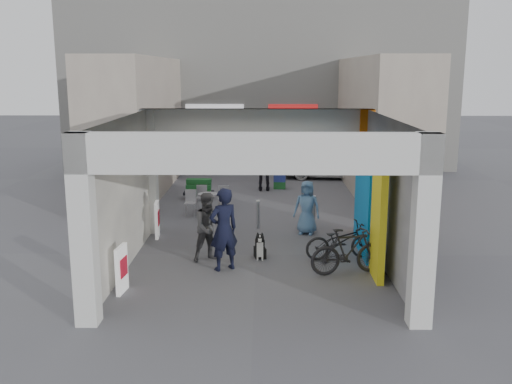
{
  "coord_description": "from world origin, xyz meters",
  "views": [
    {
      "loc": [
        0.18,
        -13.66,
        4.53
      ],
      "look_at": [
        -0.01,
        1.0,
        1.4
      ],
      "focal_mm": 40.0,
      "sensor_mm": 36.0,
      "label": 1
    }
  ],
  "objects_px": {
    "border_collie": "(260,248)",
    "bicycle_front": "(340,241)",
    "cafe_set": "(206,204)",
    "bicycle_rear": "(349,251)",
    "man_with_dog": "(224,229)",
    "man_elderly": "(307,207)",
    "white_van": "(327,163)",
    "produce_stand": "(199,191)",
    "man_crates": "(265,166)",
    "man_back_turned": "(209,227)"
  },
  "relations": [
    {
      "from": "bicycle_front",
      "to": "man_back_turned",
      "type": "bearing_deg",
      "value": 80.26
    },
    {
      "from": "man_with_dog",
      "to": "man_elderly",
      "type": "xyz_separation_m",
      "value": [
        2.14,
        3.02,
        -0.21
      ]
    },
    {
      "from": "man_elderly",
      "to": "man_with_dog",
      "type": "bearing_deg",
      "value": -109.46
    },
    {
      "from": "man_back_turned",
      "to": "man_elderly",
      "type": "relative_size",
      "value": 1.1
    },
    {
      "from": "man_crates",
      "to": "white_van",
      "type": "relative_size",
      "value": 0.49
    },
    {
      "from": "man_elderly",
      "to": "border_collie",
      "type": "bearing_deg",
      "value": -104.52
    },
    {
      "from": "bicycle_front",
      "to": "bicycle_rear",
      "type": "bearing_deg",
      "value": 170.1
    },
    {
      "from": "man_with_dog",
      "to": "man_back_turned",
      "type": "xyz_separation_m",
      "value": [
        -0.39,
        0.65,
        -0.13
      ]
    },
    {
      "from": "border_collie",
      "to": "bicycle_front",
      "type": "relative_size",
      "value": 0.39
    },
    {
      "from": "cafe_set",
      "to": "white_van",
      "type": "bearing_deg",
      "value": 53.3
    },
    {
      "from": "man_with_dog",
      "to": "man_elderly",
      "type": "bearing_deg",
      "value": -155.67
    },
    {
      "from": "border_collie",
      "to": "cafe_set",
      "type": "bearing_deg",
      "value": 98.86
    },
    {
      "from": "border_collie",
      "to": "white_van",
      "type": "height_order",
      "value": "white_van"
    },
    {
      "from": "produce_stand",
      "to": "border_collie",
      "type": "height_order",
      "value": "produce_stand"
    },
    {
      "from": "border_collie",
      "to": "bicycle_front",
      "type": "height_order",
      "value": "bicycle_front"
    },
    {
      "from": "bicycle_rear",
      "to": "border_collie",
      "type": "bearing_deg",
      "value": 49.46
    },
    {
      "from": "produce_stand",
      "to": "man_elderly",
      "type": "xyz_separation_m",
      "value": [
        3.55,
        -4.4,
        0.48
      ]
    },
    {
      "from": "man_with_dog",
      "to": "produce_stand",
      "type": "bearing_deg",
      "value": -109.59
    },
    {
      "from": "border_collie",
      "to": "white_van",
      "type": "relative_size",
      "value": 0.18
    },
    {
      "from": "man_elderly",
      "to": "bicycle_rear",
      "type": "height_order",
      "value": "man_elderly"
    },
    {
      "from": "bicycle_front",
      "to": "border_collie",
      "type": "bearing_deg",
      "value": 78.11
    },
    {
      "from": "man_with_dog",
      "to": "man_back_turned",
      "type": "distance_m",
      "value": 0.77
    },
    {
      "from": "man_crates",
      "to": "bicycle_front",
      "type": "relative_size",
      "value": 1.1
    },
    {
      "from": "produce_stand",
      "to": "bicycle_front",
      "type": "xyz_separation_m",
      "value": [
        4.2,
        -6.61,
        0.18
      ]
    },
    {
      "from": "cafe_set",
      "to": "bicycle_rear",
      "type": "xyz_separation_m",
      "value": [
        3.8,
        -5.65,
        0.25
      ]
    },
    {
      "from": "cafe_set",
      "to": "man_elderly",
      "type": "distance_m",
      "value": 3.94
    },
    {
      "from": "man_crates",
      "to": "bicycle_rear",
      "type": "bearing_deg",
      "value": 103.16
    },
    {
      "from": "bicycle_rear",
      "to": "man_crates",
      "type": "bearing_deg",
      "value": -1.71
    },
    {
      "from": "bicycle_front",
      "to": "bicycle_rear",
      "type": "distance_m",
      "value": 1.06
    },
    {
      "from": "white_van",
      "to": "bicycle_front",
      "type": "bearing_deg",
      "value": -178.77
    },
    {
      "from": "cafe_set",
      "to": "bicycle_rear",
      "type": "relative_size",
      "value": 0.76
    },
    {
      "from": "man_back_turned",
      "to": "bicycle_rear",
      "type": "height_order",
      "value": "man_back_turned"
    },
    {
      "from": "border_collie",
      "to": "man_with_dog",
      "type": "xyz_separation_m",
      "value": [
        -0.83,
        -0.78,
        0.69
      ]
    },
    {
      "from": "border_collie",
      "to": "man_elderly",
      "type": "xyz_separation_m",
      "value": [
        1.31,
        2.23,
        0.49
      ]
    },
    {
      "from": "produce_stand",
      "to": "bicycle_rear",
      "type": "distance_m",
      "value": 8.77
    },
    {
      "from": "border_collie",
      "to": "bicycle_rear",
      "type": "relative_size",
      "value": 0.39
    },
    {
      "from": "man_back_turned",
      "to": "white_van",
      "type": "distance_m",
      "value": 11.63
    },
    {
      "from": "cafe_set",
      "to": "bicycle_front",
      "type": "distance_m",
      "value": 5.94
    },
    {
      "from": "border_collie",
      "to": "man_back_turned",
      "type": "height_order",
      "value": "man_back_turned"
    },
    {
      "from": "cafe_set",
      "to": "border_collie",
      "type": "relative_size",
      "value": 1.97
    },
    {
      "from": "cafe_set",
      "to": "bicycle_rear",
      "type": "distance_m",
      "value": 6.81
    },
    {
      "from": "border_collie",
      "to": "white_van",
      "type": "distance_m",
      "value": 11.14
    },
    {
      "from": "man_with_dog",
      "to": "man_crates",
      "type": "relative_size",
      "value": 1.01
    },
    {
      "from": "man_elderly",
      "to": "bicycle_front",
      "type": "bearing_deg",
      "value": -57.71
    },
    {
      "from": "man_with_dog",
      "to": "white_van",
      "type": "xyz_separation_m",
      "value": [
        3.62,
        11.56,
        -0.3
      ]
    },
    {
      "from": "man_with_dog",
      "to": "bicycle_front",
      "type": "height_order",
      "value": "man_with_dog"
    },
    {
      "from": "white_van",
      "to": "man_crates",
      "type": "bearing_deg",
      "value": 140.89
    },
    {
      "from": "man_back_turned",
      "to": "man_crates",
      "type": "bearing_deg",
      "value": 54.97
    },
    {
      "from": "man_with_dog",
      "to": "man_crates",
      "type": "bearing_deg",
      "value": -126.54
    },
    {
      "from": "cafe_set",
      "to": "bicycle_rear",
      "type": "height_order",
      "value": "bicycle_rear"
    }
  ]
}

